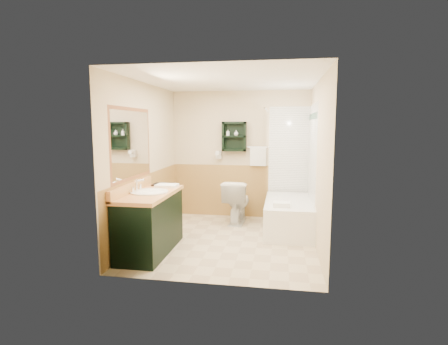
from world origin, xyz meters
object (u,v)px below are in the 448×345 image
toilet (237,202)px  vanity_book (153,177)px  bathtub (289,216)px  hair_dryer (219,155)px  soap_bottle_a (228,134)px  wall_shelf (234,136)px  vanity (150,222)px  soap_bottle_b (236,134)px

toilet → vanity_book: vanity_book is taller
toilet → vanity_book: bearing=46.7°
bathtub → vanity_book: 2.31m
hair_dryer → bathtub: size_ratio=0.16×
toilet → soap_bottle_a: (-0.22, 0.36, 1.21)m
vanity_book → soap_bottle_a: (0.94, 1.44, 0.63)m
wall_shelf → vanity: (-0.89, -2.05, -1.13)m
wall_shelf → vanity: wall_shelf is taller
wall_shelf → vanity_book: wall_shelf is taller
soap_bottle_b → vanity_book: bearing=-127.3°
soap_bottle_b → hair_dryer: bearing=174.9°
wall_shelf → vanity: bearing=-113.6°
toilet → vanity_book: 1.69m
toilet → vanity_book: size_ratio=3.27×
soap_bottle_a → soap_bottle_b: bearing=0.0°
hair_dryer → toilet: (0.41, -0.39, -0.82)m
hair_dryer → soap_bottle_a: 0.43m
vanity → soap_bottle_b: bearing=65.4°
hair_dryer → vanity: hair_dryer is taller
soap_bottle_a → toilet: bearing=-58.5°
bathtub → soap_bottle_a: size_ratio=12.98×
vanity_book → vanity: bearing=-73.5°
toilet → soap_bottle_b: 1.28m
toilet → soap_bottle_a: 1.28m
wall_shelf → bathtub: (1.03, -0.74, -1.29)m
vanity → vanity_book: vanity_book is taller
vanity → toilet: 1.96m
hair_dryer → bathtub: bearing=-30.1°
vanity_book → wall_shelf: bearing=54.9°
vanity → bathtub: vanity is taller
bathtub → vanity_book: vanity_book is taller
bathtub → wall_shelf: bearing=144.1°
vanity_book → soap_bottle_a: soap_bottle_a is taller
vanity → hair_dryer: bearing=74.0°
vanity_book → hair_dryer: bearing=63.8°
wall_shelf → soap_bottle_a: (-0.12, -0.01, 0.04)m
vanity_book → soap_bottle_b: (1.10, 1.44, 0.64)m
vanity → soap_bottle_a: bearing=69.1°
hair_dryer → vanity_book: hair_dryer is taller
bathtub → vanity: bearing=-145.8°
bathtub → vanity_book: size_ratio=6.28×
vanity → vanity_book: 0.82m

